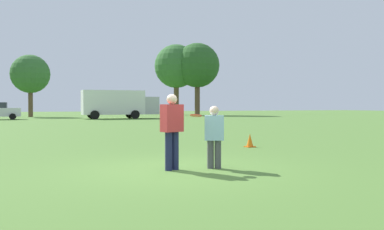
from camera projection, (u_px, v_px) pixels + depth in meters
ground_plane at (175, 170)px, 9.34m from camera, size 193.87×193.87×0.00m
player_thrower at (172, 127)px, 9.28m from camera, size 0.54×0.40×1.73m
player_defender at (214, 134)px, 9.54m from camera, size 0.51×0.42×1.46m
frisbee at (196, 116)px, 9.26m from camera, size 0.28×0.27×0.09m
traffic_cone at (250, 141)px, 14.48m from camera, size 0.32×0.32×0.48m
box_truck at (119, 103)px, 46.22m from camera, size 8.56×3.15×3.18m
tree_west_maple at (30, 74)px, 52.92m from camera, size 4.97×4.97×8.08m
tree_center_elm at (176, 67)px, 63.73m from camera, size 6.78×6.78×11.02m
tree_east_birch at (197, 66)px, 62.86m from camera, size 6.83×6.83×11.10m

